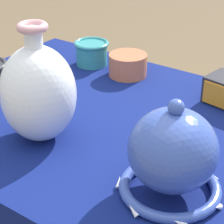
{
  "coord_description": "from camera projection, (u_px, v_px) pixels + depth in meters",
  "views": [
    {
      "loc": [
        0.5,
        -0.82,
        1.29
      ],
      "look_at": [
        0.01,
        -0.13,
        0.83
      ],
      "focal_mm": 70.0,
      "sensor_mm": 36.0,
      "label": 1
    }
  ],
  "objects": [
    {
      "name": "cup_wide_teal",
      "position": [
        92.0,
        52.0,
        1.47
      ],
      "size": [
        0.12,
        0.12,
        0.08
      ],
      "color": "teal",
      "rests_on": "display_table"
    },
    {
      "name": "pot_squat_terracotta",
      "position": [
        128.0,
        65.0,
        1.39
      ],
      "size": [
        0.12,
        0.12,
        0.07
      ],
      "primitive_type": "cylinder",
      "color": "#BC6642",
      "rests_on": "display_table"
    },
    {
      "name": "vase_dome_bell",
      "position": [
        172.0,
        156.0,
        0.85
      ],
      "size": [
        0.22,
        0.22,
        0.21
      ],
      "color": "#3851A8",
      "rests_on": "display_table"
    },
    {
      "name": "cup_wide_celadon",
      "position": [
        35.0,
        76.0,
        1.31
      ],
      "size": [
        0.1,
        0.1,
        0.07
      ],
      "color": "#A8CCB7",
      "rests_on": "display_table"
    },
    {
      "name": "vase_tall_bulbous",
      "position": [
        38.0,
        93.0,
        1.02
      ],
      "size": [
        0.18,
        0.18,
        0.29
      ],
      "color": "white",
      "rests_on": "display_table"
    },
    {
      "name": "display_table",
      "position": [
        134.0,
        152.0,
        1.13
      ],
      "size": [
        1.28,
        0.8,
        0.73
      ],
      "color": "#38383D",
      "rests_on": "ground_plane"
    }
  ]
}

